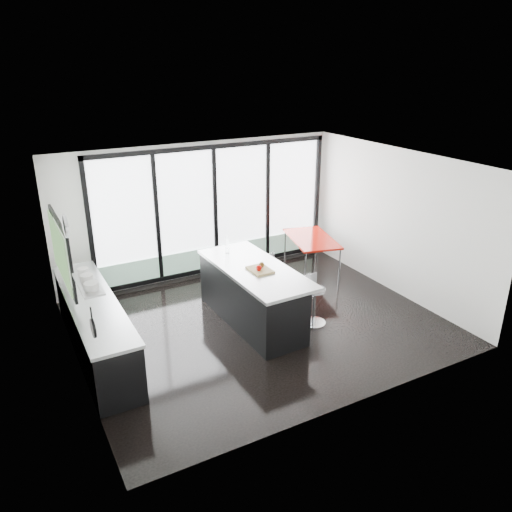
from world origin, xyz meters
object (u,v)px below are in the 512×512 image
red_table (311,255)px  island (251,295)px  bar_stool_near (314,306)px  bar_stool_far (275,282)px

red_table → island: bearing=-148.9°
bar_stool_near → island: bearing=138.6°
island → bar_stool_far: island is taller
bar_stool_far → red_table: size_ratio=0.47×
bar_stool_far → red_table: bearing=4.6°
island → red_table: 2.50m
island → red_table: island is taller
red_table → bar_stool_near: bearing=-123.0°
bar_stool_far → bar_stool_near: bearing=-109.6°
island → bar_stool_near: (0.91, -0.60, -0.17)m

